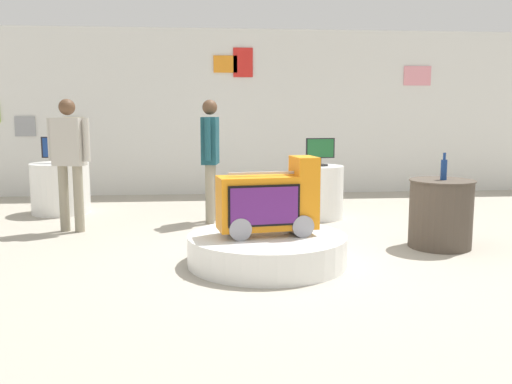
{
  "coord_description": "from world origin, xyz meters",
  "views": [
    {
      "loc": [
        -0.92,
        -5.47,
        1.49
      ],
      "look_at": [
        -0.37,
        0.5,
        0.62
      ],
      "focal_mm": 38.51,
      "sensor_mm": 36.0,
      "label": 1
    }
  ],
  "objects_px": {
    "tv_on_center_rear": "(58,149)",
    "bottle_on_side_table": "(444,169)",
    "side_table_round": "(441,213)",
    "main_display_pedestal": "(267,249)",
    "shopper_browsing_rear": "(210,152)",
    "shopper_browsing_near_truck": "(69,155)",
    "display_pedestal_left_rear": "(320,192)",
    "tv_on_left_rear": "(320,151)",
    "novelty_firetruck_tv": "(269,204)",
    "display_pedestal_center_rear": "(60,188)"
  },
  "relations": [
    {
      "from": "display_pedestal_center_rear",
      "to": "tv_on_center_rear",
      "type": "distance_m",
      "value": 0.59
    },
    {
      "from": "display_pedestal_left_rear",
      "to": "shopper_browsing_rear",
      "type": "height_order",
      "value": "shopper_browsing_rear"
    },
    {
      "from": "novelty_firetruck_tv",
      "to": "main_display_pedestal",
      "type": "bearing_deg",
      "value": 169.06
    },
    {
      "from": "novelty_firetruck_tv",
      "to": "display_pedestal_center_rear",
      "type": "distance_m",
      "value": 4.16
    },
    {
      "from": "display_pedestal_left_rear",
      "to": "shopper_browsing_rear",
      "type": "distance_m",
      "value": 1.66
    },
    {
      "from": "main_display_pedestal",
      "to": "novelty_firetruck_tv",
      "type": "height_order",
      "value": "novelty_firetruck_tv"
    },
    {
      "from": "tv_on_center_rear",
      "to": "display_pedestal_left_rear",
      "type": "bearing_deg",
      "value": -11.32
    },
    {
      "from": "display_pedestal_center_rear",
      "to": "tv_on_center_rear",
      "type": "height_order",
      "value": "tv_on_center_rear"
    },
    {
      "from": "display_pedestal_center_rear",
      "to": "shopper_browsing_rear",
      "type": "xyz_separation_m",
      "value": [
        2.24,
        -0.91,
        0.6
      ]
    },
    {
      "from": "tv_on_left_rear",
      "to": "tv_on_center_rear",
      "type": "distance_m",
      "value": 3.85
    },
    {
      "from": "tv_on_center_rear",
      "to": "bottle_on_side_table",
      "type": "height_order",
      "value": "tv_on_center_rear"
    },
    {
      "from": "display_pedestal_center_rear",
      "to": "main_display_pedestal",
      "type": "bearing_deg",
      "value": -47.96
    },
    {
      "from": "shopper_browsing_near_truck",
      "to": "shopper_browsing_rear",
      "type": "xyz_separation_m",
      "value": [
        1.76,
        0.44,
        -0.0
      ]
    },
    {
      "from": "main_display_pedestal",
      "to": "display_pedestal_left_rear",
      "type": "relative_size",
      "value": 2.1
    },
    {
      "from": "tv_on_left_rear",
      "to": "display_pedestal_center_rear",
      "type": "bearing_deg",
      "value": 168.56
    },
    {
      "from": "tv_on_left_rear",
      "to": "shopper_browsing_rear",
      "type": "distance_m",
      "value": 1.55
    },
    {
      "from": "tv_on_center_rear",
      "to": "shopper_browsing_near_truck",
      "type": "bearing_deg",
      "value": -70.43
    },
    {
      "from": "tv_on_center_rear",
      "to": "side_table_round",
      "type": "relative_size",
      "value": 0.68
    },
    {
      "from": "shopper_browsing_rear",
      "to": "display_pedestal_left_rear",
      "type": "bearing_deg",
      "value": 5.68
    },
    {
      "from": "main_display_pedestal",
      "to": "shopper_browsing_rear",
      "type": "bearing_deg",
      "value": 103.92
    },
    {
      "from": "novelty_firetruck_tv",
      "to": "shopper_browsing_rear",
      "type": "bearing_deg",
      "value": 104.39
    },
    {
      "from": "main_display_pedestal",
      "to": "side_table_round",
      "type": "distance_m",
      "value": 2.08
    },
    {
      "from": "display_pedestal_left_rear",
      "to": "tv_on_left_rear",
      "type": "height_order",
      "value": "tv_on_left_rear"
    },
    {
      "from": "bottle_on_side_table",
      "to": "shopper_browsing_near_truck",
      "type": "bearing_deg",
      "value": 164.13
    },
    {
      "from": "display_pedestal_left_rear",
      "to": "side_table_round",
      "type": "relative_size",
      "value": 0.99
    },
    {
      "from": "side_table_round",
      "to": "bottle_on_side_table",
      "type": "bearing_deg",
      "value": -39.25
    },
    {
      "from": "bottle_on_side_table",
      "to": "shopper_browsing_rear",
      "type": "height_order",
      "value": "shopper_browsing_rear"
    },
    {
      "from": "novelty_firetruck_tv",
      "to": "bottle_on_side_table",
      "type": "height_order",
      "value": "novelty_firetruck_tv"
    },
    {
      "from": "tv_on_left_rear",
      "to": "display_pedestal_left_rear",
      "type": "bearing_deg",
      "value": 85.98
    },
    {
      "from": "bottle_on_side_table",
      "to": "shopper_browsing_near_truck",
      "type": "xyz_separation_m",
      "value": [
        -4.3,
        1.22,
        0.09
      ]
    },
    {
      "from": "shopper_browsing_rear",
      "to": "tv_on_left_rear",
      "type": "bearing_deg",
      "value": 5.53
    },
    {
      "from": "main_display_pedestal",
      "to": "tv_on_center_rear",
      "type": "distance_m",
      "value": 4.22
    },
    {
      "from": "display_pedestal_center_rear",
      "to": "bottle_on_side_table",
      "type": "xyz_separation_m",
      "value": [
        4.78,
        -2.57,
        0.51
      ]
    },
    {
      "from": "tv_on_center_rear",
      "to": "side_table_round",
      "type": "bearing_deg",
      "value": -28.25
    },
    {
      "from": "shopper_browsing_rear",
      "to": "bottle_on_side_table",
      "type": "bearing_deg",
      "value": -33.13
    },
    {
      "from": "tv_on_center_rear",
      "to": "shopper_browsing_rear",
      "type": "xyz_separation_m",
      "value": [
        2.24,
        -0.91,
        0.0
      ]
    },
    {
      "from": "shopper_browsing_near_truck",
      "to": "display_pedestal_center_rear",
      "type": "bearing_deg",
      "value": 109.54
    },
    {
      "from": "tv_on_left_rear",
      "to": "main_display_pedestal",
      "type": "bearing_deg",
      "value": -113.55
    },
    {
      "from": "shopper_browsing_rear",
      "to": "tv_on_center_rear",
      "type": "bearing_deg",
      "value": 157.86
    },
    {
      "from": "novelty_firetruck_tv",
      "to": "shopper_browsing_near_truck",
      "type": "height_order",
      "value": "shopper_browsing_near_truck"
    },
    {
      "from": "main_display_pedestal",
      "to": "display_pedestal_center_rear",
      "type": "xyz_separation_m",
      "value": [
        -2.77,
        3.07,
        0.23
      ]
    },
    {
      "from": "display_pedestal_left_rear",
      "to": "side_table_round",
      "type": "xyz_separation_m",
      "value": [
        0.99,
        -1.81,
        0.01
      ]
    },
    {
      "from": "main_display_pedestal",
      "to": "shopper_browsing_near_truck",
      "type": "relative_size",
      "value": 0.95
    },
    {
      "from": "tv_on_left_rear",
      "to": "shopper_browsing_rear",
      "type": "height_order",
      "value": "shopper_browsing_rear"
    },
    {
      "from": "side_table_round",
      "to": "tv_on_center_rear",
      "type": "bearing_deg",
      "value": 151.75
    },
    {
      "from": "novelty_firetruck_tv",
      "to": "tv_on_center_rear",
      "type": "distance_m",
      "value": 4.17
    },
    {
      "from": "shopper_browsing_near_truck",
      "to": "bottle_on_side_table",
      "type": "bearing_deg",
      "value": -15.87
    },
    {
      "from": "tv_on_left_rear",
      "to": "side_table_round",
      "type": "distance_m",
      "value": 2.14
    },
    {
      "from": "display_pedestal_left_rear",
      "to": "tv_on_center_rear",
      "type": "bearing_deg",
      "value": 168.68
    },
    {
      "from": "display_pedestal_left_rear",
      "to": "main_display_pedestal",
      "type": "bearing_deg",
      "value": -113.52
    }
  ]
}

